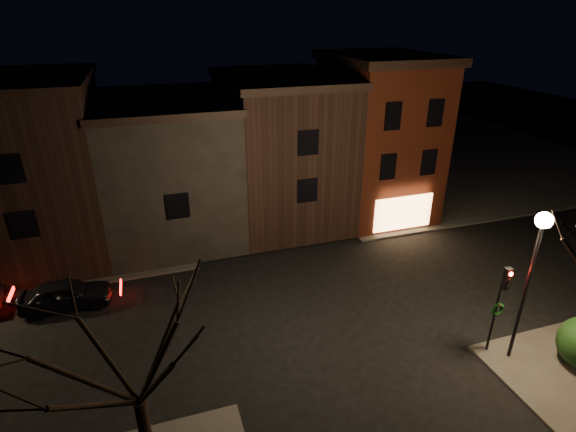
% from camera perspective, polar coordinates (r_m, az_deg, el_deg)
% --- Properties ---
extents(ground, '(120.00, 120.00, 0.00)m').
position_cam_1_polar(ground, '(22.46, 3.53, -11.00)').
color(ground, black).
rests_on(ground, ground).
extents(sidewalk_far_right, '(30.00, 30.00, 0.12)m').
position_cam_1_polar(sidewalk_far_right, '(47.49, 17.57, 7.63)').
color(sidewalk_far_right, '#2D2B28').
rests_on(sidewalk_far_right, ground).
extents(corner_building, '(6.50, 8.50, 10.50)m').
position_cam_1_polar(corner_building, '(31.25, 11.32, 9.99)').
color(corner_building, '#4E1A0E').
rests_on(corner_building, ground).
extents(row_building_a, '(7.30, 10.30, 9.40)m').
position_cam_1_polar(row_building_a, '(29.82, -0.89, 8.63)').
color(row_building_a, black).
rests_on(row_building_a, ground).
extents(row_building_b, '(7.80, 10.30, 8.40)m').
position_cam_1_polar(row_building_b, '(28.78, -14.89, 6.15)').
color(row_building_b, black).
rests_on(row_building_b, ground).
extents(row_building_c, '(7.30, 10.30, 9.90)m').
position_cam_1_polar(row_building_c, '(29.18, -29.38, 5.56)').
color(row_building_c, black).
rests_on(row_building_c, ground).
extents(street_lamp_near, '(0.60, 0.60, 6.48)m').
position_cam_1_polar(street_lamp_near, '(18.79, 29.05, -3.56)').
color(street_lamp_near, black).
rests_on(street_lamp_near, sidewalk_near_right).
extents(traffic_signal, '(0.58, 0.38, 4.05)m').
position_cam_1_polar(traffic_signal, '(19.80, 25.42, -9.31)').
color(traffic_signal, black).
rests_on(traffic_signal, sidewalk_near_right).
extents(bare_tree_left, '(5.60, 5.60, 7.50)m').
position_cam_1_polar(bare_tree_left, '(12.56, -19.67, -14.61)').
color(bare_tree_left, black).
rests_on(bare_tree_left, sidewalk_near_left).
extents(parked_car_a, '(4.16, 1.70, 1.41)m').
position_cam_1_polar(parked_car_a, '(24.28, -26.36, -8.88)').
color(parked_car_a, black).
rests_on(parked_car_a, ground).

